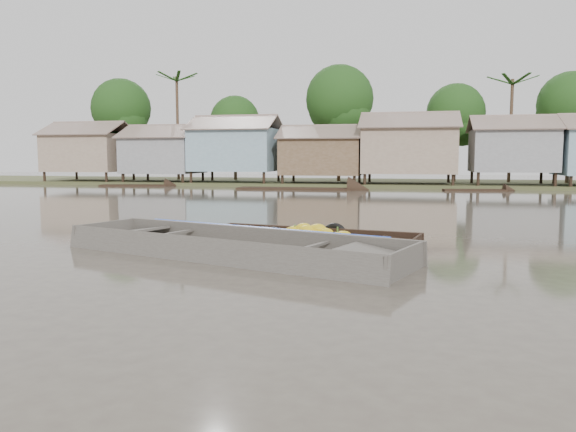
# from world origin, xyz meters

# --- Properties ---
(ground) EXTENTS (120.00, 120.00, 0.00)m
(ground) POSITION_xyz_m (0.00, 0.00, 0.00)
(ground) COLOR #483F37
(ground) RESTS_ON ground
(riverbank) EXTENTS (120.00, 12.47, 10.22)m
(riverbank) POSITION_xyz_m (3.03, 31.86, 3.07)
(riverbank) COLOR #384723
(riverbank) RESTS_ON ground
(banana_boat) EXTENTS (5.41, 2.23, 0.74)m
(banana_boat) POSITION_xyz_m (0.23, 1.51, 0.14)
(banana_boat) COLOR black
(banana_boat) RESTS_ON ground
(viewer_boat) EXTENTS (8.40, 4.68, 0.66)m
(viewer_boat) POSITION_xyz_m (-1.14, -0.42, 0.07)
(viewer_boat) COLOR #453F3A
(viewer_boat) RESTS_ON ground
(distant_boats) EXTENTS (45.26, 15.55, 1.38)m
(distant_boats) POSITION_xyz_m (10.39, 24.04, 0.28)
(distant_boats) COLOR black
(distant_boats) RESTS_ON ground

